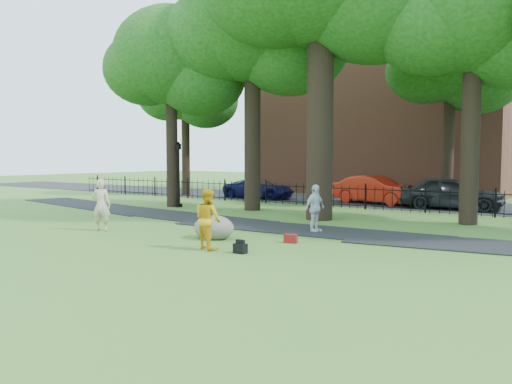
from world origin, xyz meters
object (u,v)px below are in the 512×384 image
Objects in this scene: man at (208,219)px; lamppost at (179,175)px; red_sedan at (376,190)px; woman at (101,205)px; boulder at (214,226)px.

lamppost is (-9.08, 8.40, 0.82)m from man.
red_sedan is at bearing -68.93° from man.
woman is at bearing 10.63° from man.
man is 0.36× the size of red_sedan.
woman is 0.54× the size of lamppost.
man reaches higher than red_sedan.
woman is 5.50m from man.
lamppost is at bearing 142.71° from red_sedan.
lamppost is (-8.04, 6.88, 1.28)m from boulder.
boulder is 14.44m from red_sedan.
boulder is (-1.04, 1.52, -0.46)m from man.
boulder is at bearing 163.94° from woman.
lamppost reaches higher than woman.
red_sedan is (-1.18, 15.96, -0.07)m from man.
boulder is 0.41× the size of lamppost.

